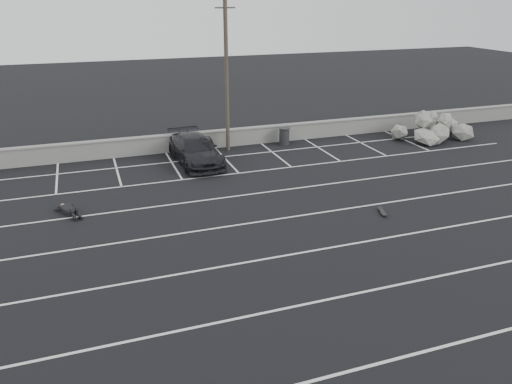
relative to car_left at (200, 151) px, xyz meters
name	(u,v)px	position (x,y,z in m)	size (l,w,h in m)	color
ground	(287,255)	(0.53, -11.19, -0.72)	(120.00, 120.00, 0.00)	black
seawall	(198,140)	(0.53, 2.81, -0.18)	(50.00, 0.45, 1.06)	gray
stall_lines	(247,209)	(0.45, -6.78, -0.72)	(36.00, 20.05, 0.01)	silver
car_left	(200,151)	(0.00, 0.00, 0.00)	(1.71, 4.25, 1.45)	black
car_right	(196,150)	(-0.20, 0.21, 0.03)	(2.11, 5.20, 1.51)	black
utility_pole	(227,77)	(2.18, 2.01, 3.64)	(1.15, 0.23, 8.62)	#4C4238
trash_bin	(284,136)	(5.81, 2.00, -0.19)	(0.74, 0.74, 1.05)	#262629
riprap_pile	(435,132)	(15.39, -0.15, -0.23)	(5.11, 3.29, 1.39)	#9E9D94
person	(67,207)	(-6.95, -4.51, -0.49)	(1.73, 2.49, 0.46)	black
skateboard	(382,212)	(5.79, -9.14, -0.65)	(0.41, 0.78, 0.09)	black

